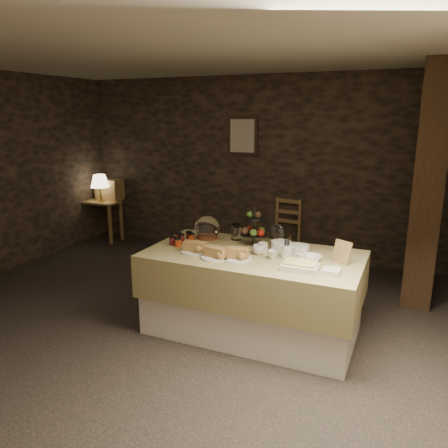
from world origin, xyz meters
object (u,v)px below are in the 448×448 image
at_px(table_lamp, 100,181).
at_px(fruit_stand, 254,230).
at_px(console_table, 101,209).
at_px(chair, 284,233).
at_px(wine_rack, 109,189).
at_px(buffet_table, 252,287).
at_px(timber_column, 428,189).

bearing_deg(table_lamp, fruit_stand, -26.88).
relative_size(console_table, chair, 0.97).
height_order(table_lamp, wine_rack, table_lamp).
xyz_separation_m(buffet_table, timber_column, (1.45, 1.30, 0.84)).
distance_m(buffet_table, wine_rack, 3.99).
relative_size(console_table, timber_column, 0.26).
distance_m(console_table, fruit_stand, 3.72).
bearing_deg(buffet_table, console_table, 149.83).
bearing_deg(fruit_stand, wine_rack, 149.98).
relative_size(table_lamp, wine_rack, 1.06).
distance_m(buffet_table, chair, 2.25).
bearing_deg(table_lamp, buffet_table, -29.90).
bearing_deg(buffet_table, chair, 98.35).
relative_size(wine_rack, timber_column, 0.16).
xyz_separation_m(buffet_table, wine_rack, (-3.34, 2.15, 0.38)).
xyz_separation_m(wine_rack, fruit_stand, (3.24, -1.87, 0.10)).
xyz_separation_m(wine_rack, timber_column, (4.79, -0.85, 0.46)).
xyz_separation_m(console_table, timber_column, (4.84, -0.67, 0.76)).
bearing_deg(chair, console_table, -168.41).
relative_size(table_lamp, fruit_stand, 1.18).
height_order(console_table, timber_column, timber_column).
bearing_deg(wine_rack, fruit_stand, -30.02).
xyz_separation_m(chair, timber_column, (1.78, -0.92, 0.91)).
distance_m(table_lamp, timber_column, 4.84).
height_order(console_table, chair, chair).
height_order(buffet_table, wine_rack, wine_rack).
relative_size(wine_rack, fruit_stand, 1.11).
height_order(chair, fruit_stand, fruit_stand).
bearing_deg(timber_column, chair, 152.55).
bearing_deg(buffet_table, table_lamp, 150.10).
distance_m(console_table, timber_column, 4.94).
xyz_separation_m(console_table, fruit_stand, (3.29, -1.69, 0.40)).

